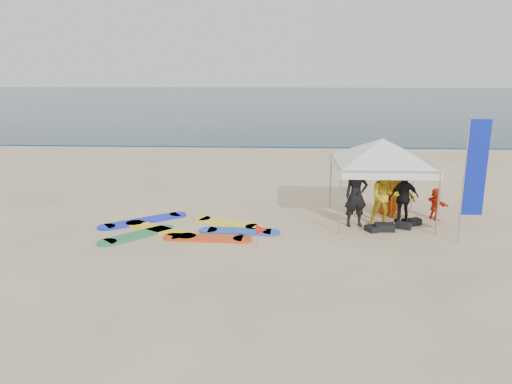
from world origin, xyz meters
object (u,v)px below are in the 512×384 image
at_px(person_black_a, 356,195).
at_px(person_black_b, 404,198).
at_px(person_yellow, 384,197).
at_px(feather_flag, 475,170).
at_px(marker_pennant, 261,230).
at_px(canopy_tent, 383,139).
at_px(person_orange_a, 397,190).
at_px(person_seated, 436,204).
at_px(person_orange_b, 389,185).
at_px(surfboard_spread, 183,229).

bearing_deg(person_black_a, person_black_b, 0.44).
bearing_deg(person_black_b, person_yellow, 5.84).
height_order(feather_flag, marker_pennant, feather_flag).
height_order(person_black_a, canopy_tent, canopy_tent).
relative_size(person_orange_a, canopy_tent, 0.46).
bearing_deg(person_black_b, person_seated, -170.17).
bearing_deg(feather_flag, person_orange_a, 122.06).
bearing_deg(person_yellow, person_orange_a, 54.46).
height_order(person_black_b, marker_pennant, person_black_b).
height_order(person_orange_b, person_seated, person_orange_b).
relative_size(person_yellow, person_seated, 1.76).
bearing_deg(person_seated, person_orange_b, 46.63).
relative_size(feather_flag, marker_pennant, 5.51).
height_order(person_yellow, feather_flag, feather_flag).
xyz_separation_m(person_orange_a, person_seated, (1.19, -0.19, -0.39)).
bearing_deg(marker_pennant, canopy_tent, 36.12).
distance_m(marker_pennant, surfboard_spread, 2.75).
xyz_separation_m(person_orange_b, canopy_tent, (-0.44, -0.76, 1.62)).
relative_size(person_black_b, marker_pennant, 2.57).
height_order(person_yellow, person_black_b, person_yellow).
height_order(canopy_tent, feather_flag, feather_flag).
distance_m(person_orange_b, marker_pennant, 5.32).
xyz_separation_m(person_black_a, canopy_tent, (0.83, 0.64, 1.63)).
bearing_deg(marker_pennant, person_seated, 27.16).
bearing_deg(feather_flag, canopy_tent, 136.37).
xyz_separation_m(person_seated, canopy_tent, (-1.82, -0.15, 2.08)).
height_order(person_orange_a, marker_pennant, person_orange_a).
bearing_deg(marker_pennant, person_orange_a, 35.08).
height_order(person_yellow, surfboard_spread, person_yellow).
bearing_deg(person_black_b, surfboard_spread, -3.31).
distance_m(person_orange_a, surfboard_spread, 6.89).
xyz_separation_m(person_black_a, marker_pennant, (-2.80, -2.00, -0.47)).
relative_size(person_yellow, marker_pennant, 2.84).
xyz_separation_m(person_black_a, person_seated, (2.64, 0.79, -0.45)).
height_order(person_black_a, person_orange_b, person_orange_b).
xyz_separation_m(person_yellow, person_orange_b, (0.39, 1.27, 0.07)).
relative_size(person_yellow, surfboard_spread, 0.35).
bearing_deg(person_orange_a, person_seated, -156.91).
distance_m(canopy_tent, feather_flag, 2.93).
height_order(person_black_a, surfboard_spread, person_black_a).
xyz_separation_m(person_black_b, person_orange_b, (-0.25, 1.06, 0.15)).
height_order(canopy_tent, marker_pennant, canopy_tent).
bearing_deg(person_black_b, person_orange_a, -96.87).
distance_m(person_orange_b, surfboard_spread, 6.83).
bearing_deg(marker_pennant, person_black_a, 35.61).
bearing_deg(person_yellow, canopy_tent, 94.01).
distance_m(person_black_b, canopy_tent, 1.93).
xyz_separation_m(person_orange_b, marker_pennant, (-4.06, -3.40, -0.48)).
xyz_separation_m(person_black_a, person_orange_a, (1.45, 0.98, -0.06)).
distance_m(person_orange_b, person_seated, 1.57).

